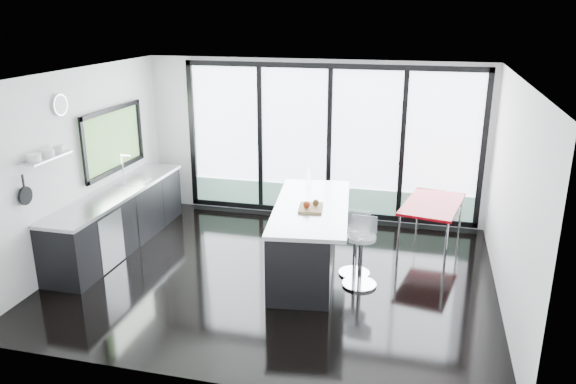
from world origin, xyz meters
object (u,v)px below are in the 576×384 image
(bar_stool_far, at_px, (355,251))
(red_table, at_px, (431,225))
(bar_stool_near, at_px, (360,261))
(island, at_px, (306,237))

(bar_stool_far, bearing_deg, red_table, 55.39)
(bar_stool_near, bearing_deg, red_table, 63.84)
(bar_stool_far, height_order, red_table, red_table)
(red_table, bearing_deg, bar_stool_far, -129.97)
(island, distance_m, bar_stool_far, 0.73)
(island, height_order, red_table, island)
(island, xyz_separation_m, red_table, (1.74, 1.23, -0.13))
(island, relative_size, bar_stool_far, 3.61)
(bar_stool_far, distance_m, red_table, 1.60)
(bar_stool_far, relative_size, red_table, 0.50)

